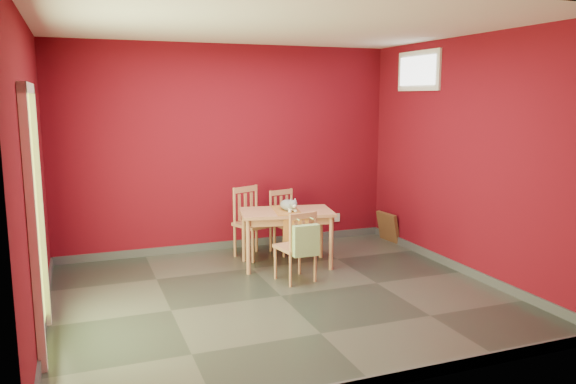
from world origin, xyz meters
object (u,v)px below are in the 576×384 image
object	(u,v)px
dining_table	(286,218)
cat	(288,203)
chair_near	(297,245)
tote_bag	(306,240)
chair_far_left	(252,221)
picture_frame	(388,227)
chair_far_right	(286,221)

from	to	relation	value
dining_table	cat	xyz separation A→B (m)	(0.02, -0.01, 0.18)
chair_near	tote_bag	distance (m)	0.23
chair_far_left	chair_near	world-z (taller)	chair_far_left
chair_far_left	chair_near	size ratio (longest dim) A/B	1.12
cat	picture_frame	world-z (taller)	cat
chair_far_right	dining_table	bearing A→B (deg)	-110.42
chair_far_right	chair_near	size ratio (longest dim) A/B	1.02
dining_table	chair_far_right	xyz separation A→B (m)	(0.22, 0.58, -0.18)
cat	chair_far_right	bearing A→B (deg)	62.74
dining_table	chair_far_left	world-z (taller)	chair_far_left
chair_near	cat	distance (m)	0.70
chair_near	cat	size ratio (longest dim) A/B	2.21
chair_far_right	tote_bag	size ratio (longest dim) A/B	2.01
chair_far_right	picture_frame	bearing A→B (deg)	-0.10
chair_far_right	picture_frame	size ratio (longest dim) A/B	1.93
dining_table	chair_near	size ratio (longest dim) A/B	1.49
dining_table	chair_far_left	xyz separation A→B (m)	(-0.26, 0.53, -0.14)
chair_far_right	cat	size ratio (longest dim) A/B	2.24
chair_far_left	tote_bag	bearing A→B (deg)	-82.05
chair_far_left	cat	size ratio (longest dim) A/B	2.47
dining_table	picture_frame	size ratio (longest dim) A/B	2.81
cat	picture_frame	xyz separation A→B (m)	(1.74, 0.58, -0.57)
dining_table	chair_far_right	world-z (taller)	chair_far_right
chair_far_right	chair_near	world-z (taller)	chair_far_right
chair_far_right	chair_near	xyz separation A→B (m)	(-0.32, -1.18, -0.01)
chair_near	tote_bag	size ratio (longest dim) A/B	1.98
cat	picture_frame	bearing A→B (deg)	9.56
chair_far_left	tote_bag	xyz separation A→B (m)	(0.19, -1.33, 0.06)
cat	picture_frame	size ratio (longest dim) A/B	0.86
chair_far_right	tote_bag	distance (m)	1.41
dining_table	tote_bag	distance (m)	0.81
chair_far_right	cat	bearing A→B (deg)	-108.25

